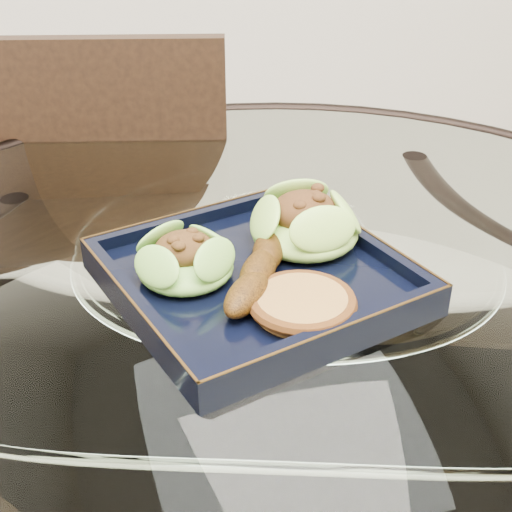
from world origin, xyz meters
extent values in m
cylinder|color=white|center=(0.00, 0.00, 0.76)|extent=(1.10, 1.10, 0.01)
torus|color=black|center=(0.00, 0.00, 0.76)|extent=(1.13, 1.13, 0.02)
cylinder|color=black|center=(0.28, 0.28, 0.38)|extent=(0.04, 0.04, 0.75)
cylinder|color=black|center=(-0.28, 0.28, 0.38)|extent=(0.04, 0.04, 0.75)
cube|color=black|center=(-0.19, 0.28, 0.44)|extent=(0.47, 0.47, 0.04)
cube|color=black|center=(-0.15, 0.46, 0.70)|extent=(0.37, 0.11, 0.43)
cylinder|color=black|center=(-0.32, 0.49, 0.21)|extent=(0.03, 0.03, 0.42)
cylinder|color=black|center=(0.01, 0.41, 0.21)|extent=(0.03, 0.03, 0.42)
cube|color=black|center=(-0.04, -0.01, 0.77)|extent=(0.34, 0.34, 0.02)
ellipsoid|color=#59A931|center=(-0.10, 0.00, 0.80)|extent=(0.11, 0.11, 0.03)
ellipsoid|color=#68AA31|center=(0.03, 0.03, 0.80)|extent=(0.15, 0.15, 0.04)
ellipsoid|color=#573109|center=(-0.04, -0.03, 0.80)|extent=(0.10, 0.15, 0.03)
cylinder|color=#A37336|center=(-0.01, -0.09, 0.79)|extent=(0.11, 0.11, 0.02)
camera|label=1|loc=(-0.19, -0.60, 1.16)|focal=50.00mm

